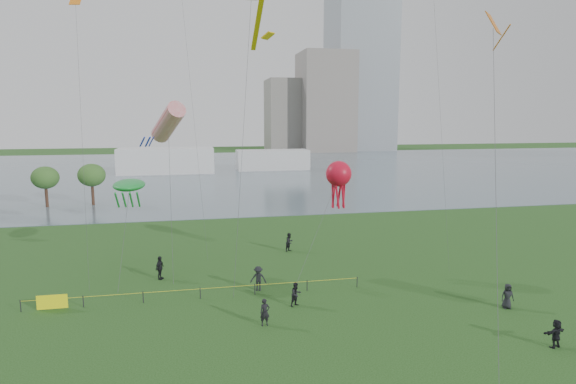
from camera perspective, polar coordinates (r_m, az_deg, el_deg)
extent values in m
plane|color=#173B13|center=(26.32, 4.68, -20.93)|extent=(400.00, 400.00, 0.00)
cube|color=slate|center=(122.78, -8.46, 2.61)|extent=(400.00, 120.00, 0.08)
cube|color=slate|center=(191.36, 4.45, 10.55)|extent=(20.00, 20.00, 38.00)
cube|color=slate|center=(193.78, -0.10, 9.07)|extent=(16.00, 18.00, 28.00)
cube|color=silver|center=(117.47, -14.22, 3.62)|extent=(22.00, 8.00, 6.00)
cube|color=silver|center=(122.11, -1.85, 3.83)|extent=(18.00, 7.00, 5.00)
cylinder|color=#372319|center=(77.96, -22.12, -0.44)|extent=(0.44, 0.44, 2.82)
ellipsoid|color=#3A6728|center=(77.55, -22.25, 1.87)|extent=(4.01, 4.01, 3.38)
cylinder|color=#372319|center=(78.92, -26.68, -0.67)|extent=(0.44, 0.44, 2.72)
ellipsoid|color=#3A6728|center=(78.52, -26.84, 1.53)|extent=(3.86, 3.86, 3.26)
cylinder|color=black|center=(38.07, -29.13, -11.71)|extent=(0.07, 0.07, 0.85)
cylinder|color=black|center=(37.05, -23.10, -11.85)|extent=(0.07, 0.07, 0.85)
cylinder|color=black|center=(36.44, -16.79, -11.85)|extent=(0.07, 0.07, 0.85)
cylinder|color=black|center=(36.27, -10.36, -11.71)|extent=(0.07, 0.07, 0.85)
cylinder|color=black|center=(36.54, -3.95, -11.42)|extent=(0.07, 0.07, 0.85)
cylinder|color=black|center=(37.24, 2.28, -11.01)|extent=(0.07, 0.07, 0.85)
cylinder|color=black|center=(38.34, 8.19, -10.51)|extent=(0.07, 0.07, 0.85)
cylinder|color=yellow|center=(36.16, -10.37, -11.23)|extent=(24.00, 0.03, 0.03)
cube|color=#FFFA0D|center=(37.46, -26.17, -11.61)|extent=(2.00, 0.04, 1.00)
imported|color=black|center=(34.29, 0.96, -12.03)|extent=(1.03, 0.95, 1.70)
imported|color=black|center=(37.17, -3.54, -10.19)|extent=(1.39, 1.04, 1.91)
imported|color=black|center=(40.90, -14.95, -8.68)|extent=(0.92, 1.23, 1.93)
imported|color=black|center=(37.14, 24.57, -11.16)|extent=(0.95, 0.72, 1.74)
imported|color=black|center=(32.48, 29.18, -14.44)|extent=(1.61, 0.78, 1.67)
imported|color=black|center=(31.35, -2.76, -14.05)|extent=(0.69, 0.50, 1.74)
imported|color=black|center=(47.59, 0.18, -5.96)|extent=(1.13, 1.11, 1.84)
cylinder|color=#3F3F42|center=(36.85, -5.39, 6.14)|extent=(2.33, 5.66, 22.72)
cube|color=yellow|center=(36.32, -3.44, 20.33)|extent=(0.36, 6.98, 4.09)
cube|color=yellow|center=(32.25, -2.39, 18.02)|extent=(0.95, 0.95, 0.42)
cylinder|color=#3F3F42|center=(41.09, -13.73, -0.87)|extent=(0.19, 5.77, 12.65)
cylinder|color=red|center=(43.41, -14.02, 8.01)|extent=(3.46, 4.96, 3.66)
cylinder|color=#1A29B8|center=(42.34, -15.90, 5.76)|extent=(0.60, 1.13, 0.88)
cylinder|color=#1A29B8|center=(42.74, -16.24, 5.77)|extent=(0.60, 1.13, 0.88)
cylinder|color=#1A29B8|center=(42.63, -16.85, 5.73)|extent=(0.60, 1.13, 0.88)
cylinder|color=#1A29B8|center=(42.16, -16.91, 5.70)|extent=(0.60, 1.13, 0.88)
cylinder|color=#1A29B8|center=(41.98, -16.32, 5.72)|extent=(0.60, 1.13, 0.88)
cylinder|color=#3F3F42|center=(40.58, -18.88, -4.95)|extent=(0.60, 5.28, 7.48)
ellipsoid|color=#1A8F33|center=(42.44, -18.31, 0.80)|extent=(2.60, 4.67, 0.91)
cylinder|color=#1A8F33|center=(41.12, -19.60, -0.92)|extent=(0.16, 1.79, 1.54)
cylinder|color=#1A8F33|center=(41.04, -18.84, -0.90)|extent=(0.16, 1.79, 1.54)
cylinder|color=#1A8F33|center=(40.97, -18.08, -0.88)|extent=(0.16, 1.79, 1.54)
cylinder|color=#1A8F33|center=(40.91, -17.31, -0.86)|extent=(0.16, 1.79, 1.54)
cylinder|color=#3F3F42|center=(38.24, 3.43, -4.60)|extent=(5.14, 5.17, 8.40)
sphere|color=red|center=(40.66, 6.02, 2.16)|extent=(2.16, 2.16, 2.16)
cylinder|color=red|center=(41.02, 6.65, -0.04)|extent=(0.18, 0.54, 2.60)
cylinder|color=red|center=(41.35, 6.14, 0.04)|extent=(0.49, 0.36, 2.61)
cylinder|color=red|center=(41.20, 5.47, 0.02)|extent=(0.49, 0.36, 2.61)
cylinder|color=red|center=(40.72, 5.32, -0.09)|extent=(0.18, 0.54, 2.60)
cylinder|color=red|center=(40.39, 5.83, -0.17)|extent=(0.49, 0.36, 2.61)
cylinder|color=red|center=(40.54, 6.51, -0.15)|extent=(0.49, 0.36, 2.61)
cylinder|color=#3F3F42|center=(27.25, 23.43, 0.43)|extent=(6.38, 11.71, 18.85)
cube|color=#D46412|center=(34.12, 23.17, 17.90)|extent=(1.63, 1.63, 1.33)
cylinder|color=#D46412|center=(33.23, 23.98, 16.37)|extent=(0.08, 1.58, 1.35)
cube|color=orange|center=(45.54, -23.89, 20.02)|extent=(1.04, 1.00, 0.76)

